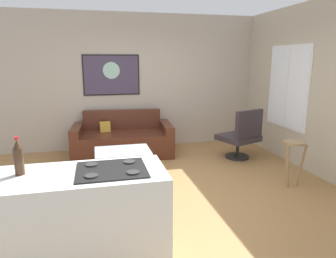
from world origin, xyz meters
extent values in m
cube|color=#A27544|center=(0.00, 0.00, -0.02)|extent=(6.40, 6.40, 0.04)
cube|color=#B7A999|center=(0.00, 2.42, 1.40)|extent=(6.40, 0.05, 2.80)
cube|color=#B8AC94|center=(2.62, 0.30, 1.40)|extent=(0.05, 6.40, 2.80)
cube|color=#4C2417|center=(-0.37, 1.83, 0.23)|extent=(1.63, 1.04, 0.45)
cube|color=#4C2417|center=(-0.34, 2.21, 0.65)|extent=(1.58, 0.28, 0.40)
cube|color=#4C2417|center=(-1.24, 1.90, 0.31)|extent=(0.25, 0.94, 0.62)
cube|color=#4C2417|center=(0.50, 1.76, 0.31)|extent=(0.25, 0.94, 0.62)
cube|color=gold|center=(-0.70, 2.02, 0.55)|extent=(0.21, 0.13, 0.20)
cube|color=silver|center=(-0.48, 0.65, 0.44)|extent=(0.87, 0.64, 0.02)
cylinder|color=#232326|center=(-0.87, 0.38, 0.21)|extent=(0.03, 0.03, 0.43)
cylinder|color=#232326|center=(-0.09, 0.38, 0.21)|extent=(0.03, 0.03, 0.43)
cylinder|color=#232326|center=(-0.87, 0.92, 0.21)|extent=(0.03, 0.03, 0.43)
cylinder|color=#232326|center=(-0.09, 0.92, 0.21)|extent=(0.03, 0.03, 0.43)
cylinder|color=black|center=(1.76, 1.14, 0.02)|extent=(0.46, 0.46, 0.04)
cylinder|color=black|center=(1.76, 1.14, 0.22)|extent=(0.06, 0.06, 0.37)
cube|color=#322A30|center=(1.76, 1.14, 0.40)|extent=(0.84, 0.82, 0.10)
cube|color=#322A30|center=(1.85, 0.90, 0.71)|extent=(0.64, 0.31, 0.52)
cylinder|color=#9C7851|center=(1.95, -0.28, 0.67)|extent=(0.30, 0.30, 0.03)
cylinder|color=#9C7851|center=(1.95, -0.16, 0.33)|extent=(0.04, 0.13, 0.65)
cylinder|color=#9C7851|center=(1.84, -0.35, 0.33)|extent=(0.13, 0.09, 0.65)
cylinder|color=#9C7851|center=(2.06, -0.35, 0.33)|extent=(0.13, 0.09, 0.65)
cube|color=white|center=(-1.02, -1.50, 0.46)|extent=(1.45, 0.68, 0.92)
cube|color=black|center=(-0.76, -1.50, 0.93)|extent=(0.60, 0.52, 0.01)
cylinder|color=#2D2D2D|center=(-0.93, -1.64, 0.94)|extent=(0.11, 0.11, 0.01)
cylinder|color=#2D2D2D|center=(-0.59, -1.64, 0.94)|extent=(0.11, 0.11, 0.01)
cylinder|color=#2D2D2D|center=(-0.93, -1.36, 0.94)|extent=(0.11, 0.11, 0.01)
cylinder|color=#2D2D2D|center=(-0.59, -1.36, 0.94)|extent=(0.11, 0.11, 0.01)
cylinder|color=#452B1B|center=(-1.51, -1.42, 1.03)|extent=(0.08, 0.08, 0.23)
cone|color=#452B1B|center=(-1.51, -1.42, 1.18)|extent=(0.07, 0.07, 0.07)
cylinder|color=red|center=(-1.51, -1.42, 1.23)|extent=(0.03, 0.03, 0.03)
cube|color=black|center=(-0.51, 2.39, 1.55)|extent=(1.15, 0.01, 0.82)
cube|color=#433950|center=(-0.51, 2.38, 1.55)|extent=(1.10, 0.02, 0.77)
cylinder|color=#9CC9B6|center=(-0.51, 2.37, 1.65)|extent=(0.34, 0.01, 0.34)
cube|color=silver|center=(2.59, 0.90, 1.37)|extent=(0.02, 1.18, 1.52)
cube|color=white|center=(2.58, 0.90, 1.37)|extent=(0.01, 1.10, 1.44)
cube|color=silver|center=(2.58, 0.90, 1.37)|extent=(0.01, 0.04, 1.44)
camera|label=1|loc=(-0.86, -4.05, 1.86)|focal=32.55mm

